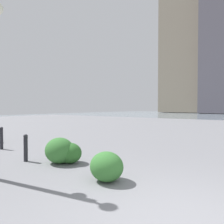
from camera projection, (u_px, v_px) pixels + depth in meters
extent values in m
cube|color=gray|center=(184.00, 56.00, 69.14)|extent=(12.73, 15.69, 39.10)
cylinder|color=#232328|center=(26.00, 149.00, 6.12)|extent=(0.12, 0.12, 0.73)
sphere|color=#232328|center=(26.00, 136.00, 6.11)|extent=(0.13, 0.13, 0.13)
cylinder|color=#232328|center=(1.00, 139.00, 7.88)|extent=(0.12, 0.12, 0.78)
sphere|color=#232328|center=(1.00, 128.00, 7.87)|extent=(0.13, 0.13, 0.13)
ellipsoid|color=#387533|center=(59.00, 150.00, 5.92)|extent=(0.89, 0.80, 0.76)
ellipsoid|color=#387533|center=(107.00, 166.00, 4.47)|extent=(0.78, 0.70, 0.67)
ellipsoid|color=#2D6628|center=(70.00, 153.00, 5.92)|extent=(0.71, 0.64, 0.60)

